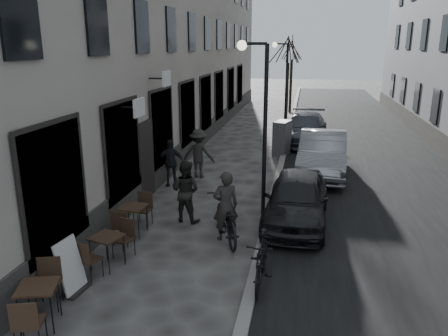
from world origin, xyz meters
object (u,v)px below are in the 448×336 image
(streetlamp_far, at_px, (283,79))
(car_mid, at_px, (322,154))
(pedestrian_mid, at_px, (199,154))
(bistro_set_b, at_px, (107,248))
(streetlamp_near, at_px, (260,111))
(bicycle, at_px, (226,219))
(pedestrian_near, at_px, (185,191))
(moped, at_px, (261,260))
(tree_far, at_px, (292,49))
(utility_cabinet, at_px, (282,138))
(tree_near, at_px, (288,50))
(bistro_set_c, at_px, (133,217))
(car_far, at_px, (305,129))
(car_near, at_px, (297,199))
(sign_board, at_px, (72,271))
(bistro_set_a, at_px, (39,302))
(pedestrian_far, at_px, (170,163))

(streetlamp_far, xyz_separation_m, car_mid, (2.02, -7.27, -2.33))
(pedestrian_mid, bearing_deg, bistro_set_b, 88.51)
(streetlamp_near, distance_m, car_mid, 5.64)
(bicycle, relative_size, pedestrian_near, 1.19)
(bicycle, distance_m, moped, 2.39)
(tree_far, height_order, bistro_set_b, tree_far)
(utility_cabinet, xyz_separation_m, bicycle, (-0.90, -9.46, -0.23))
(bistro_set_b, bearing_deg, tree_near, 96.80)
(bistro_set_c, distance_m, car_far, 13.23)
(car_near, xyz_separation_m, moped, (-0.64, -3.57, -0.17))
(sign_board, height_order, bicycle, sign_board)
(utility_cabinet, bearing_deg, streetlamp_near, -76.39)
(bicycle, height_order, pedestrian_near, pedestrian_near)
(car_far, bearing_deg, tree_near, 108.59)
(bistro_set_b, bearing_deg, streetlamp_far, 95.34)
(bistro_set_a, bearing_deg, utility_cabinet, 57.91)
(bistro_set_a, bearing_deg, bicycle, 40.77)
(pedestrian_near, height_order, car_near, pedestrian_near)
(bistro_set_b, distance_m, car_near, 5.46)
(car_far, distance_m, moped, 14.39)
(pedestrian_near, bearing_deg, bicycle, 156.28)
(tree_near, bearing_deg, pedestrian_near, -97.41)
(pedestrian_mid, xyz_separation_m, car_far, (3.95, 6.99, -0.18))
(bistro_set_c, bearing_deg, car_far, 74.24)
(bistro_set_a, distance_m, pedestrian_mid, 9.61)
(bistro_set_c, relative_size, pedestrian_far, 0.96)
(streetlamp_far, bearing_deg, moped, -88.11)
(car_far, relative_size, moped, 2.80)
(utility_cabinet, bearing_deg, sign_board, -90.18)
(bistro_set_a, height_order, car_mid, car_mid)
(streetlamp_near, xyz_separation_m, car_mid, (2.02, 4.73, -2.33))
(pedestrian_near, distance_m, car_far, 11.73)
(bistro_set_c, bearing_deg, pedestrian_mid, 88.93)
(streetlamp_near, distance_m, pedestrian_near, 3.14)
(tree_far, bearing_deg, car_mid, -83.19)
(tree_far, xyz_separation_m, bistro_set_b, (-3.09, -24.92, -4.19))
(bicycle, xyz_separation_m, pedestrian_mid, (-2.03, 5.29, 0.37))
(pedestrian_near, height_order, car_far, pedestrian_near)
(utility_cabinet, bearing_deg, streetlamp_far, 109.16)
(streetlamp_near, xyz_separation_m, bistro_set_b, (-3.02, -3.92, -2.68))
(pedestrian_near, height_order, pedestrian_mid, pedestrian_mid)
(car_near, relative_size, moped, 2.29)
(streetlamp_far, relative_size, tree_near, 0.89)
(bistro_set_a, relative_size, car_near, 0.40)
(pedestrian_far, bearing_deg, sign_board, -102.92)
(bicycle, distance_m, car_far, 12.43)
(car_far, bearing_deg, pedestrian_mid, -115.68)
(bicycle, bearing_deg, tree_near, -115.50)
(tree_far, height_order, bicycle, tree_far)
(tree_far, xyz_separation_m, moped, (0.46, -25.00, -4.10))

